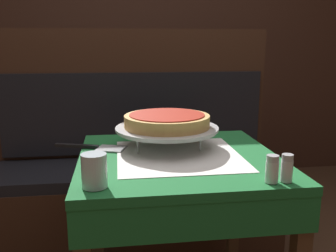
% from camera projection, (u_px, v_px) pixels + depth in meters
% --- Properties ---
extents(dining_table_front, '(0.73, 0.73, 0.76)m').
position_uv_depth(dining_table_front, '(179.00, 181.00, 1.40)').
color(dining_table_front, '#1E6B33').
rests_on(dining_table_front, ground_plane).
extents(dining_table_rear, '(0.71, 0.71, 0.75)m').
position_uv_depth(dining_table_rear, '(102.00, 114.00, 2.79)').
color(dining_table_rear, beige).
rests_on(dining_table_rear, ground_plane).
extents(booth_bench, '(1.61, 0.49, 1.24)m').
position_uv_depth(booth_bench, '(137.00, 184.00, 2.19)').
color(booth_bench, '#3D2316').
rests_on(booth_bench, ground_plane).
extents(back_wall_panel, '(6.00, 0.04, 2.40)m').
position_uv_depth(back_wall_panel, '(142.00, 39.00, 3.15)').
color(back_wall_panel, '#3D2319').
rests_on(back_wall_panel, ground_plane).
extents(pizza_pan_stand, '(0.40, 0.40, 0.08)m').
position_uv_depth(pizza_pan_stand, '(167.00, 129.00, 1.46)').
color(pizza_pan_stand, '#ADADB2').
rests_on(pizza_pan_stand, dining_table_front).
extents(deep_dish_pizza, '(0.33, 0.33, 0.05)m').
position_uv_depth(deep_dish_pizza, '(167.00, 120.00, 1.46)').
color(deep_dish_pizza, tan).
rests_on(deep_dish_pizza, pizza_pan_stand).
extents(pizza_server, '(0.29, 0.14, 0.01)m').
position_uv_depth(pizza_server, '(93.00, 147.00, 1.47)').
color(pizza_server, '#BCBCC1').
rests_on(pizza_server, dining_table_front).
extents(water_glass_near, '(0.07, 0.07, 0.10)m').
position_uv_depth(water_glass_near, '(94.00, 171.00, 1.06)').
color(water_glass_near, silver).
rests_on(water_glass_near, dining_table_front).
extents(salt_shaker, '(0.04, 0.04, 0.08)m').
position_uv_depth(salt_shaker, '(272.00, 169.00, 1.10)').
color(salt_shaker, silver).
rests_on(salt_shaker, dining_table_front).
extents(pepper_shaker, '(0.04, 0.04, 0.08)m').
position_uv_depth(pepper_shaker, '(287.00, 168.00, 1.10)').
color(pepper_shaker, silver).
rests_on(pepper_shaker, dining_table_front).
extents(condiment_caddy, '(0.13, 0.13, 0.17)m').
position_uv_depth(condiment_caddy, '(103.00, 95.00, 2.69)').
color(condiment_caddy, black).
rests_on(condiment_caddy, dining_table_rear).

